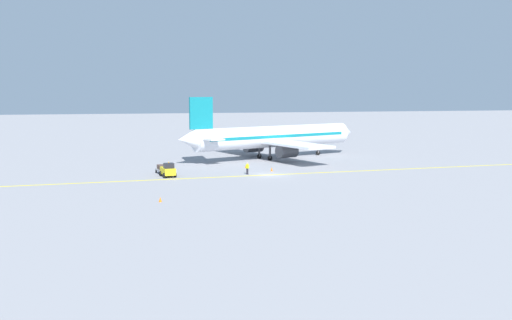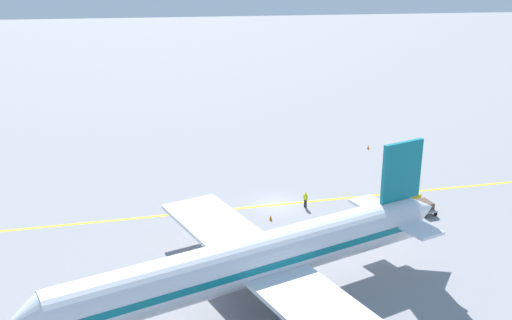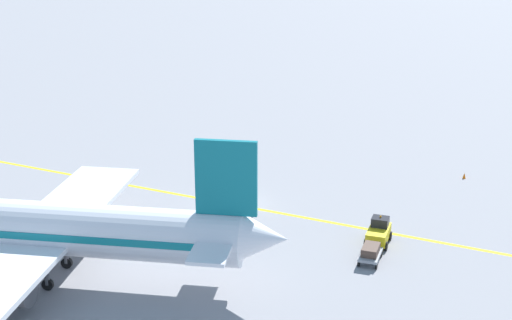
% 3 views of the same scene
% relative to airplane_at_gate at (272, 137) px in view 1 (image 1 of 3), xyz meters
% --- Properties ---
extents(ground_plane, '(400.00, 400.00, 0.00)m').
position_rel_airplane_at_gate_xyz_m(ground_plane, '(18.19, -4.73, -3.71)').
color(ground_plane, gray).
extents(apron_yellow_centreline, '(10.57, 119.60, 0.01)m').
position_rel_airplane_at_gate_xyz_m(apron_yellow_centreline, '(18.19, -4.73, -3.71)').
color(apron_yellow_centreline, yellow).
rests_on(apron_yellow_centreline, ground).
extents(airplane_at_gate, '(27.94, 34.09, 10.60)m').
position_rel_airplane_at_gate_xyz_m(airplane_at_gate, '(0.00, 0.00, 0.00)').
color(airplane_at_gate, silver).
rests_on(airplane_at_gate, ground).
extents(baggage_tug_white, '(3.23, 2.22, 2.11)m').
position_rel_airplane_at_gate_xyz_m(baggage_tug_white, '(17.21, -18.56, -2.81)').
color(baggage_tug_white, gold).
rests_on(baggage_tug_white, ground).
extents(baggage_cart_trailing, '(2.82, 1.87, 1.24)m').
position_rel_airplane_at_gate_xyz_m(baggage_cart_trailing, '(13.97, -19.19, -2.95)').
color(baggage_cart_trailing, gray).
rests_on(baggage_cart_trailing, ground).
extents(ground_crew_worker, '(0.49, 0.39, 1.68)m').
position_rel_airplane_at_gate_xyz_m(ground_crew_worker, '(17.11, -7.56, -2.80)').
color(ground_crew_worker, '#23232D').
rests_on(ground_crew_worker, ground).
extents(traffic_cone_near_nose, '(0.32, 0.32, 0.55)m').
position_rel_airplane_at_gate_xyz_m(traffic_cone_near_nose, '(14.54, -3.46, -3.43)').
color(traffic_cone_near_nose, orange).
rests_on(traffic_cone_near_nose, ground).
extents(traffic_cone_mid_apron, '(0.32, 0.32, 0.55)m').
position_rel_airplane_at_gate_xyz_m(traffic_cone_mid_apron, '(10.41, -6.50, -3.43)').
color(traffic_cone_mid_apron, orange).
rests_on(traffic_cone_mid_apron, ground).
extents(traffic_cone_by_wingtip, '(0.32, 0.32, 0.55)m').
position_rel_airplane_at_gate_xyz_m(traffic_cone_by_wingtip, '(35.06, -20.43, -3.43)').
color(traffic_cone_by_wingtip, orange).
rests_on(traffic_cone_by_wingtip, ground).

